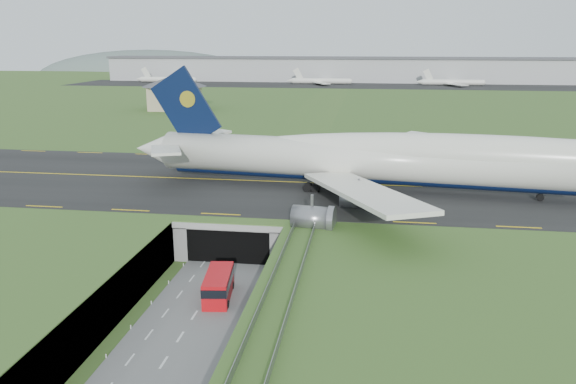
# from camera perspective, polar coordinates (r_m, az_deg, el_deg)

# --- Properties ---
(ground) EXTENTS (900.00, 900.00, 0.00)m
(ground) POSITION_cam_1_polar(r_m,az_deg,el_deg) (74.11, -7.60, -9.62)
(ground) COLOR #375D25
(ground) RESTS_ON ground
(airfield_deck) EXTENTS (800.00, 800.00, 6.00)m
(airfield_deck) POSITION_cam_1_polar(r_m,az_deg,el_deg) (72.92, -7.68, -7.47)
(airfield_deck) COLOR gray
(airfield_deck) RESTS_ON ground
(trench_road) EXTENTS (12.00, 75.00, 0.20)m
(trench_road) POSITION_cam_1_polar(r_m,az_deg,el_deg) (67.62, -9.35, -12.13)
(trench_road) COLOR slate
(trench_road) RESTS_ON ground
(taxiway) EXTENTS (800.00, 44.00, 0.18)m
(taxiway) POSITION_cam_1_polar(r_m,az_deg,el_deg) (102.54, -2.76, 1.10)
(taxiway) COLOR black
(taxiway) RESTS_ON airfield_deck
(tunnel_portal) EXTENTS (17.00, 22.30, 6.00)m
(tunnel_portal) POSITION_cam_1_polar(r_m,az_deg,el_deg) (87.98, -4.75, -3.18)
(tunnel_portal) COLOR gray
(tunnel_portal) RESTS_ON ground
(guideway) EXTENTS (3.00, 53.00, 7.05)m
(guideway) POSITION_cam_1_polar(r_m,az_deg,el_deg) (52.80, -1.69, -13.74)
(guideway) COLOR #A8A8A3
(guideway) RESTS_ON ground
(jumbo_jet) EXTENTS (102.19, 64.03, 21.30)m
(jumbo_jet) POSITION_cam_1_polar(r_m,az_deg,el_deg) (95.38, 11.96, 3.21)
(jumbo_jet) COLOR silver
(jumbo_jet) RESTS_ON ground
(shuttle_tram) EXTENTS (4.00, 8.32, 3.26)m
(shuttle_tram) POSITION_cam_1_polar(r_m,az_deg,el_deg) (70.37, -7.08, -9.39)
(shuttle_tram) COLOR red
(shuttle_tram) RESTS_ON ground
(service_building) EXTENTS (24.51, 24.51, 12.98)m
(service_building) POSITION_cam_1_polar(r_m,az_deg,el_deg) (216.90, -11.43, 10.22)
(service_building) COLOR tan
(service_building) RESTS_ON ground
(cargo_terminal) EXTENTS (320.00, 67.00, 15.60)m
(cargo_terminal) POSITION_cam_1_polar(r_m,az_deg,el_deg) (364.99, 5.32, 12.31)
(cargo_terminal) COLOR #B2B2B2
(cargo_terminal) RESTS_ON ground
(distant_hills) EXTENTS (700.00, 91.00, 60.00)m
(distant_hills) POSITION_cam_1_polar(r_m,az_deg,el_deg) (497.96, 13.67, 10.60)
(distant_hills) COLOR slate
(distant_hills) RESTS_ON ground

